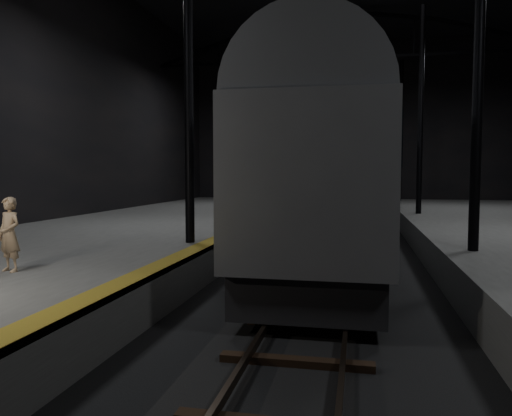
# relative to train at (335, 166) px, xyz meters

# --- Properties ---
(ground) EXTENTS (44.00, 44.00, 0.00)m
(ground) POSITION_rel_train_xyz_m (0.00, -1.80, -3.25)
(ground) COLOR black
(ground) RESTS_ON ground
(platform_left) EXTENTS (9.00, 43.80, 1.00)m
(platform_left) POSITION_rel_train_xyz_m (-7.50, -1.80, -2.75)
(platform_left) COLOR #50504E
(platform_left) RESTS_ON ground
(tactile_strip) EXTENTS (0.50, 43.80, 0.01)m
(tactile_strip) POSITION_rel_train_xyz_m (-3.25, -1.80, -2.25)
(tactile_strip) COLOR olive
(tactile_strip) RESTS_ON platform_left
(track) EXTENTS (2.40, 43.00, 0.24)m
(track) POSITION_rel_train_xyz_m (0.00, -1.80, -3.18)
(track) COLOR #3F3328
(track) RESTS_ON ground
(train) EXTENTS (3.26, 21.81, 5.83)m
(train) POSITION_rel_train_xyz_m (0.00, 0.00, 0.00)
(train) COLOR #95979C
(train) RESTS_ON ground
(woman) EXTENTS (0.63, 0.50, 1.50)m
(woman) POSITION_rel_train_xyz_m (-5.93, -10.59, -1.50)
(woman) COLOR tan
(woman) RESTS_ON platform_left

